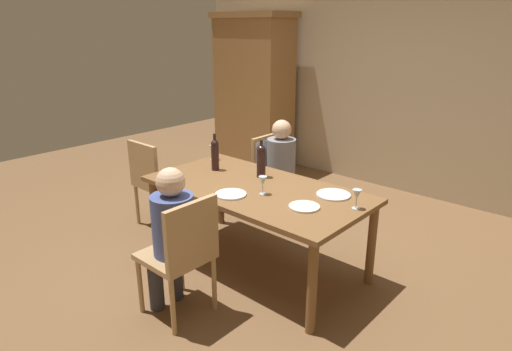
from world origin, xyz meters
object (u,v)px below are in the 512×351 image
Objects in this scene: person_woman_host at (283,165)px; handbag at (189,204)px; wine_bottle_tall_green at (215,154)px; wine_glass_centre at (263,181)px; armoire_cabinet at (254,91)px; chair_far_left at (272,166)px; dinner_plate_host at (304,207)px; dinner_plate_guest_left at (333,195)px; chair_left_end at (154,178)px; dining_table at (256,196)px; wine_glass_near_left at (357,195)px; dinner_plate_guest_right at (231,194)px; chair_near at (183,250)px; person_man_bearded at (171,231)px; wine_bottle_dark_red at (261,160)px; wine_glass_near_right at (213,149)px.

handbag is (-0.92, -0.51, -0.53)m from person_woman_host.
wine_bottle_tall_green is 2.30× the size of wine_glass_centre.
chair_far_left is (1.49, -1.37, -0.50)m from armoire_cabinet.
dinner_plate_host is at bearing -8.71° from wine_bottle_tall_green.
wine_glass_centre is 0.55× the size of dinner_plate_guest_left.
chair_far_left is at bearing 50.84° from chair_left_end.
wine_glass_centre is (0.15, -0.09, 0.19)m from dining_table.
dinner_plate_guest_right is at bearing -154.33° from wine_glass_near_left.
dinner_plate_guest_left is 0.81m from dinner_plate_guest_right.
chair_far_left is at bearing 114.72° from dinner_plate_guest_right.
dinner_plate_host is 2.03m from handbag.
chair_near is at bearing -126.89° from wine_glass_near_left.
dinner_plate_guest_left is at bearing -28.50° from person_man_bearded.
person_woman_host is (0.15, -0.00, 0.05)m from chair_far_left.
armoire_cabinet is 3.57m from wine_glass_near_left.
person_woman_host reaches higher than dinner_plate_host.
dinner_plate_host is at bearing -13.10° from handbag.
chair_left_end is 3.69× the size of dinner_plate_guest_right.
armoire_cabinet reaches higher than wine_bottle_dark_red.
person_man_bearded is at bearing -126.77° from dinner_plate_host.
wine_glass_near_left reaches higher than dinner_plate_host.
chair_far_left is 3.69× the size of dinner_plate_guest_right.
wine_glass_centre is 0.64× the size of dinner_plate_host.
person_man_bearded is 0.60m from dinner_plate_guest_right.
chair_far_left is 0.82× the size of person_man_bearded.
person_man_bearded is at bearing -118.50° from dinner_plate_guest_left.
armoire_cabinet reaches higher than chair_left_end.
wine_bottle_dark_red is (-0.11, 1.08, 0.25)m from person_man_bearded.
chair_left_end is 1.28m from wine_bottle_dark_red.
wine_glass_near_right is (-0.25, 0.21, -0.05)m from wine_bottle_tall_green.
wine_bottle_dark_red is at bearing 16.68° from wine_bottle_tall_green.
person_man_bearded reaches higher than chair_far_left.
dinner_plate_host is 0.86× the size of dinner_plate_guest_left.
dinner_plate_guest_left is at bearing 38.53° from wine_glass_centre.
wine_bottle_dark_red is 1.25× the size of dinner_plate_guest_left.
chair_near reaches higher than dining_table.
wine_bottle_tall_green is 0.47m from wine_bottle_dark_red.
wine_glass_near_left reaches higher than handbag.
wine_bottle_tall_green is at bearing -39.37° from wine_glass_near_right.
person_man_bearded is at bearing -56.94° from armoire_cabinet.
armoire_cabinet is 6.37× the size of wine_bottle_tall_green.
wine_glass_near_left is (0.87, 1.01, 0.20)m from person_man_bearded.
wine_bottle_dark_red is 1.20× the size of handbag.
person_woman_host is 1.45m from wine_glass_near_left.
dinner_plate_guest_right reaches higher than dining_table.
armoire_cabinet is 3.50m from dinner_plate_host.
wine_bottle_tall_green is (-0.04, -0.78, 0.30)m from chair_far_left.
chair_far_left reaches higher than wine_glass_centre.
chair_far_left reaches higher than dinner_plate_host.
person_woman_host reaches higher than chair_left_end.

